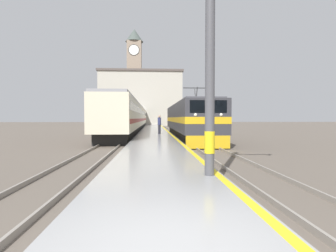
{
  "coord_description": "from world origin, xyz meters",
  "views": [
    {
      "loc": [
        -0.22,
        -3.23,
        1.98
      ],
      "look_at": [
        1.25,
        21.37,
        1.24
      ],
      "focal_mm": 28.0,
      "sensor_mm": 36.0,
      "label": 1
    }
  ],
  "objects_px": {
    "person_on_platform": "(159,124)",
    "clock_tower": "(134,74)",
    "locomotive_train": "(188,120)",
    "passenger_train": "(134,117)",
    "catenary_mast": "(213,36)"
  },
  "relations": [
    {
      "from": "person_on_platform",
      "to": "clock_tower",
      "type": "bearing_deg",
      "value": 96.57
    },
    {
      "from": "person_on_platform",
      "to": "locomotive_train",
      "type": "bearing_deg",
      "value": -13.95
    },
    {
      "from": "passenger_train",
      "to": "clock_tower",
      "type": "bearing_deg",
      "value": 93.63
    },
    {
      "from": "catenary_mast",
      "to": "person_on_platform",
      "type": "xyz_separation_m",
      "value": [
        -0.93,
        18.86,
        -2.78
      ]
    },
    {
      "from": "locomotive_train",
      "to": "clock_tower",
      "type": "distance_m",
      "value": 53.92
    },
    {
      "from": "person_on_platform",
      "to": "catenary_mast",
      "type": "bearing_deg",
      "value": -87.19
    },
    {
      "from": "passenger_train",
      "to": "catenary_mast",
      "type": "relative_size",
      "value": 6.57
    },
    {
      "from": "passenger_train",
      "to": "catenary_mast",
      "type": "bearing_deg",
      "value": -82.59
    },
    {
      "from": "locomotive_train",
      "to": "catenary_mast",
      "type": "relative_size",
      "value": 2.45
    },
    {
      "from": "locomotive_train",
      "to": "clock_tower",
      "type": "height_order",
      "value": "clock_tower"
    },
    {
      "from": "locomotive_train",
      "to": "catenary_mast",
      "type": "xyz_separation_m",
      "value": [
        -1.83,
        -18.17,
        2.43
      ]
    },
    {
      "from": "passenger_train",
      "to": "catenary_mast",
      "type": "height_order",
      "value": "catenary_mast"
    },
    {
      "from": "catenary_mast",
      "to": "clock_tower",
      "type": "xyz_separation_m",
      "value": [
        -6.79,
        69.81,
        10.51
      ]
    },
    {
      "from": "passenger_train",
      "to": "catenary_mast",
      "type": "xyz_separation_m",
      "value": [
        4.6,
        -35.38,
        2.08
      ]
    },
    {
      "from": "catenary_mast",
      "to": "clock_tower",
      "type": "relative_size",
      "value": 0.28
    }
  ]
}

